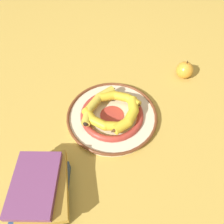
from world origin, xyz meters
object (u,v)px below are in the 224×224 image
object	(u,v)px
banana_b	(121,98)
apple	(185,70)
decorative_bowl	(112,115)
banana_d	(99,121)
book_stack	(41,189)
banana_a	(128,116)
banana_c	(97,103)

from	to	relation	value
banana_b	apple	distance (m)	0.32
decorative_bowl	banana_d	size ratio (longest dim) A/B	2.15
decorative_bowl	banana_b	xyz separation A→B (m)	(-0.06, -0.03, 0.03)
banana_b	book_stack	world-z (taller)	book_stack
banana_a	apple	xyz separation A→B (m)	(-0.35, -0.07, -0.01)
banana_b	banana_d	world-z (taller)	same
banana_a	book_stack	distance (m)	0.36
banana_a	apple	size ratio (longest dim) A/B	1.95
banana_a	banana_b	world-z (taller)	banana_a
decorative_bowl	banana_c	distance (m)	0.07
banana_b	apple	bearing A→B (deg)	-132.78
banana_d	book_stack	world-z (taller)	book_stack
banana_c	book_stack	size ratio (longest dim) A/B	0.82
decorative_bowl	banana_b	bearing A→B (deg)	-155.71
decorative_bowl	book_stack	bearing A→B (deg)	21.08
banana_b	book_stack	bearing A→B (deg)	70.64
banana_b	banana_d	size ratio (longest dim) A/B	0.92
banana_d	apple	distance (m)	0.45
banana_b	banana_c	world-z (taller)	banana_b
decorative_bowl	banana_c	bearing A→B (deg)	-63.42
banana_b	banana_c	size ratio (longest dim) A/B	0.73
apple	banana_a	bearing A→B (deg)	11.77
banana_c	apple	bearing A→B (deg)	147.96
decorative_bowl	book_stack	world-z (taller)	book_stack
banana_c	banana_d	world-z (taller)	same
banana_c	book_stack	bearing A→B (deg)	5.57
banana_b	apple	size ratio (longest dim) A/B	1.70
banana_c	book_stack	distance (m)	0.34
decorative_bowl	apple	distance (m)	0.38
banana_d	book_stack	size ratio (longest dim) A/B	0.66
banana_d	decorative_bowl	bearing A→B (deg)	78.60
decorative_bowl	banana_c	world-z (taller)	banana_c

